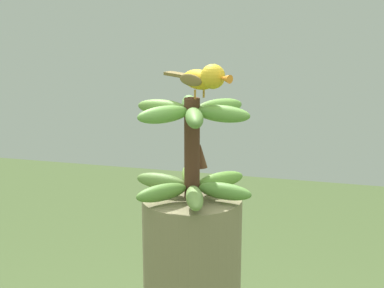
% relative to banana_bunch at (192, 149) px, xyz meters
% --- Properties ---
extents(banana_bunch, '(0.31, 0.31, 0.25)m').
position_rel_banana_bunch_xyz_m(banana_bunch, '(0.00, 0.00, 0.00)').
color(banana_bunch, '#4C2D1E').
rests_on(banana_bunch, banana_tree).
extents(perched_bird, '(0.19, 0.14, 0.09)m').
position_rel_banana_bunch_xyz_m(perched_bird, '(-0.03, 0.01, 0.18)').
color(perched_bird, '#C68933').
rests_on(perched_bird, banana_bunch).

